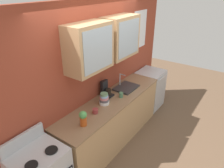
{
  "coord_description": "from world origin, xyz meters",
  "views": [
    {
      "loc": [
        -2.6,
        -1.83,
        2.8
      ],
      "look_at": [
        -0.02,
        0.0,
        1.24
      ],
      "focal_mm": 33.17,
      "sensor_mm": 36.0,
      "label": 1
    }
  ],
  "objects_px": {
    "dishwasher": "(150,89)",
    "coffee_maker": "(106,90)",
    "bowl_stack": "(104,99)",
    "cup_near_bowls": "(95,111)",
    "vase": "(83,118)",
    "cup_near_sink": "(121,95)",
    "sink_faucet": "(126,87)"
  },
  "relations": [
    {
      "from": "cup_near_sink",
      "to": "dishwasher",
      "type": "relative_size",
      "value": 0.12
    },
    {
      "from": "bowl_stack",
      "to": "vase",
      "type": "relative_size",
      "value": 0.84
    },
    {
      "from": "cup_near_bowls",
      "to": "vase",
      "type": "bearing_deg",
      "value": -170.29
    },
    {
      "from": "cup_near_bowls",
      "to": "dishwasher",
      "type": "distance_m",
      "value": 2.13
    },
    {
      "from": "vase",
      "to": "cup_near_bowls",
      "type": "height_order",
      "value": "vase"
    },
    {
      "from": "dishwasher",
      "to": "coffee_maker",
      "type": "xyz_separation_m",
      "value": [
        -1.52,
        0.19,
        0.57
      ]
    },
    {
      "from": "coffee_maker",
      "to": "bowl_stack",
      "type": "bearing_deg",
      "value": -149.47
    },
    {
      "from": "sink_faucet",
      "to": "cup_near_sink",
      "type": "bearing_deg",
      "value": -161.83
    },
    {
      "from": "sink_faucet",
      "to": "vase",
      "type": "distance_m",
      "value": 1.36
    },
    {
      "from": "sink_faucet",
      "to": "vase",
      "type": "bearing_deg",
      "value": -175.08
    },
    {
      "from": "vase",
      "to": "cup_near_sink",
      "type": "relative_size",
      "value": 2.21
    },
    {
      "from": "dishwasher",
      "to": "cup_near_sink",
      "type": "bearing_deg",
      "value": -176.85
    },
    {
      "from": "sink_faucet",
      "to": "cup_near_bowls",
      "type": "xyz_separation_m",
      "value": [
        -1.02,
        -0.06,
        0.02
      ]
    },
    {
      "from": "cup_near_bowls",
      "to": "coffee_maker",
      "type": "xyz_separation_m",
      "value": [
        0.56,
        0.2,
        0.07
      ]
    },
    {
      "from": "coffee_maker",
      "to": "vase",
      "type": "bearing_deg",
      "value": -163.66
    },
    {
      "from": "sink_faucet",
      "to": "bowl_stack",
      "type": "height_order",
      "value": "sink_faucet"
    },
    {
      "from": "vase",
      "to": "coffee_maker",
      "type": "height_order",
      "value": "coffee_maker"
    },
    {
      "from": "sink_faucet",
      "to": "dishwasher",
      "type": "xyz_separation_m",
      "value": [
        1.06,
        -0.04,
        -0.48
      ]
    },
    {
      "from": "bowl_stack",
      "to": "sink_faucet",
      "type": "bearing_deg",
      "value": 0.05
    },
    {
      "from": "dishwasher",
      "to": "coffee_maker",
      "type": "bearing_deg",
      "value": 173.03
    },
    {
      "from": "vase",
      "to": "coffee_maker",
      "type": "xyz_separation_m",
      "value": [
        0.9,
        0.26,
        -0.02
      ]
    },
    {
      "from": "vase",
      "to": "cup_near_bowls",
      "type": "xyz_separation_m",
      "value": [
        0.34,
        0.06,
        -0.09
      ]
    },
    {
      "from": "sink_faucet",
      "to": "cup_near_bowls",
      "type": "relative_size",
      "value": 3.91
    },
    {
      "from": "cup_near_bowls",
      "to": "dishwasher",
      "type": "height_order",
      "value": "cup_near_bowls"
    },
    {
      "from": "bowl_stack",
      "to": "dishwasher",
      "type": "height_order",
      "value": "bowl_stack"
    },
    {
      "from": "vase",
      "to": "dishwasher",
      "type": "distance_m",
      "value": 2.49
    },
    {
      "from": "bowl_stack",
      "to": "cup_near_bowls",
      "type": "height_order",
      "value": "bowl_stack"
    },
    {
      "from": "dishwasher",
      "to": "sink_faucet",
      "type": "bearing_deg",
      "value": 177.9
    },
    {
      "from": "sink_faucet",
      "to": "coffee_maker",
      "type": "relative_size",
      "value": 1.63
    },
    {
      "from": "sink_faucet",
      "to": "cup_near_sink",
      "type": "height_order",
      "value": "sink_faucet"
    },
    {
      "from": "cup_near_sink",
      "to": "coffee_maker",
      "type": "height_order",
      "value": "coffee_maker"
    },
    {
      "from": "vase",
      "to": "cup_near_sink",
      "type": "distance_m",
      "value": 1.0
    }
  ]
}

